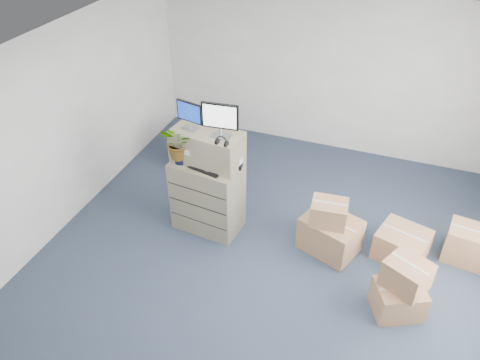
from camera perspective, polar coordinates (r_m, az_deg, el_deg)
name	(u,v)px	position (r m, az deg, el deg)	size (l,w,h in m)	color
ground	(259,273)	(6.30, 2.31, -11.29)	(7.00, 7.00, 0.00)	#263244
wall_back	(326,73)	(8.35, 10.47, 12.68)	(6.00, 0.02, 2.80)	silver
filing_cabinet_lower	(208,196)	(6.65, -3.97, -1.93)	(0.94, 0.57, 1.09)	gray
filing_cabinet_upper	(207,147)	(6.24, -4.03, 4.01)	(0.94, 0.47, 0.47)	gray
monitor_left	(190,114)	(6.10, -6.16, 8.00)	(0.39, 0.19, 0.38)	#99999E
monitor_right	(220,119)	(5.86, -2.45, 7.48)	(0.48, 0.20, 0.47)	#99999E
headphones	(222,141)	(5.81, -2.25, 4.72)	(0.16, 0.16, 0.02)	black
keyboard	(206,169)	(6.21, -4.17, 1.40)	(0.48, 0.20, 0.02)	black
mouse	(225,173)	(6.11, -1.81, 0.91)	(0.11, 0.07, 0.04)	silver
water_bottle	(215,155)	(6.24, -3.09, 3.10)	(0.08, 0.08, 0.29)	#979BA0
phone_dock	(207,160)	(6.32, -4.08, 2.47)	(0.06, 0.06, 0.13)	silver
external_drive	(235,165)	(6.23, -0.64, 1.82)	(0.20, 0.15, 0.06)	black
tissue_box	(234,159)	(6.22, -0.76, 2.56)	(0.23, 0.11, 0.09)	#3E8BD4
potted_plant	(180,146)	(6.23, -7.35, 4.13)	(0.55, 0.59, 0.48)	#9AB894
office_chair	(198,145)	(8.19, -5.17, 4.32)	(0.66, 0.62, 0.68)	slate
cardboard_boxes	(391,249)	(6.49, 17.90, -7.99)	(2.67, 1.82, 0.84)	#966948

